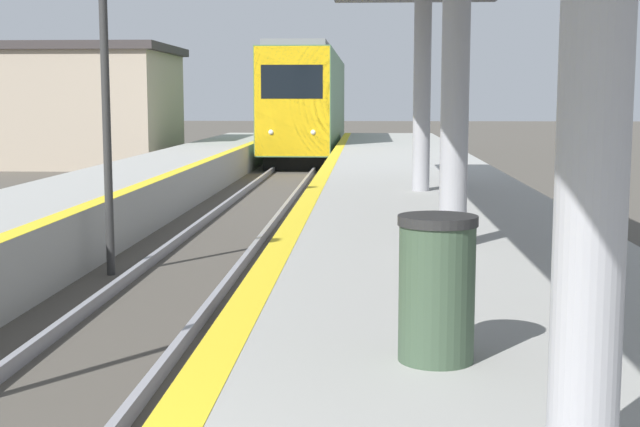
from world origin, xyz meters
TOP-DOWN VIEW (x-y plane):
  - train at (0.00, 37.04)m, footprint 2.63×17.49m
  - signal_mid at (-1.13, 10.52)m, footprint 0.36×0.31m
  - trash_bin at (3.03, 3.35)m, footprint 0.49×0.49m
  - station_building at (-9.63, 31.66)m, footprint 9.65×6.41m

SIDE VIEW (x-z plane):
  - trash_bin at x=3.03m, z-range 0.94..1.85m
  - station_building at x=-9.63m, z-range 0.01..4.56m
  - train at x=0.00m, z-range 0.04..4.63m
  - signal_mid at x=-1.13m, z-range 0.96..5.92m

